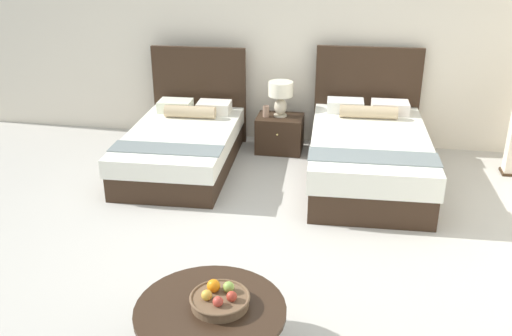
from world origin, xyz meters
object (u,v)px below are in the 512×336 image
at_px(bed_near_window, 183,144).
at_px(vase, 266,111).
at_px(bed_near_corner, 368,153).
at_px(table_lamp, 281,94).
at_px(fruit_bowl, 220,299).
at_px(nightstand, 280,134).
at_px(coffee_table, 211,320).

xyz_separation_m(bed_near_window, vase, (0.89, 0.65, 0.25)).
xyz_separation_m(bed_near_corner, vase, (-1.28, 0.66, 0.21)).
distance_m(table_lamp, fruit_bowl, 3.84).
bearing_deg(nightstand, vase, -167.08).
distance_m(bed_near_corner, coffee_table, 3.31).
xyz_separation_m(nightstand, vase, (-0.17, -0.04, 0.30)).
xyz_separation_m(bed_near_window, bed_near_corner, (2.17, -0.01, 0.04)).
relative_size(table_lamp, coffee_table, 0.44).
height_order(vase, coffee_table, vase).
bearing_deg(table_lamp, bed_near_corner, -33.16).
height_order(nightstand, table_lamp, table_lamp).
relative_size(nightstand, fruit_bowl, 1.46).
distance_m(bed_near_corner, nightstand, 1.31).
bearing_deg(table_lamp, vase, -161.00).
bearing_deg(coffee_table, bed_near_window, 109.84).
height_order(bed_near_window, table_lamp, bed_near_window).
height_order(table_lamp, fruit_bowl, table_lamp).
xyz_separation_m(table_lamp, vase, (-0.17, -0.06, -0.22)).
bearing_deg(coffee_table, table_lamp, 91.05).
xyz_separation_m(table_lamp, fruit_bowl, (0.13, -3.83, -0.29)).
distance_m(bed_near_window, table_lamp, 1.37).
relative_size(bed_near_corner, coffee_table, 2.28).
bearing_deg(coffee_table, bed_near_corner, 71.85).
bearing_deg(bed_near_window, bed_near_corner, -0.27).
bearing_deg(bed_near_window, coffee_table, -70.16).
bearing_deg(bed_near_corner, fruit_bowl, -107.43).
bearing_deg(bed_near_window, nightstand, 32.85).
distance_m(table_lamp, coffee_table, 3.89).
height_order(nightstand, fruit_bowl, fruit_bowl).
bearing_deg(vase, nightstand, 12.92).
relative_size(bed_near_window, nightstand, 3.61).
distance_m(bed_near_window, vase, 1.13).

